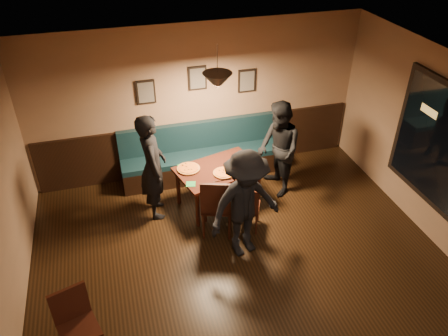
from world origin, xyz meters
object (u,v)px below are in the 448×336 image
booth_bench (203,153)px  diner_right (279,149)px  diner_left (153,167)px  diner_front (245,205)px  dining_table (218,186)px  tabasco_bottle (245,162)px  chair_near_right (248,206)px  soda_glass (260,167)px  cafe_chair_far (79,329)px  chair_near_left (217,204)px

booth_bench → diner_right: size_ratio=1.75×
diner_left → diner_front: (1.13, -1.27, -0.04)m
dining_table → tabasco_bottle: (0.46, -0.02, 0.42)m
chair_near_right → tabasco_bottle: (0.19, 0.71, 0.36)m
dining_table → chair_near_right: 0.78m
booth_bench → dining_table: bearing=-87.2°
booth_bench → diner_front: (0.11, -2.11, 0.37)m
soda_glass → cafe_chair_far: size_ratio=0.17×
diner_front → cafe_chair_far: size_ratio=1.81×
chair_near_right → tabasco_bottle: bearing=100.3°
dining_table → soda_glass: soda_glass is taller
soda_glass → tabasco_bottle: size_ratio=1.25×
booth_bench → chair_near_left: 1.58m
diner_front → chair_near_right: bearing=52.6°
diner_left → cafe_chair_far: diner_left is taller
dining_table → cafe_chair_far: 3.30m
booth_bench → soda_glass: 1.36m
tabasco_bottle → chair_near_right: bearing=-104.7°
diner_right → tabasco_bottle: diner_right is taller
dining_table → cafe_chair_far: bearing=-148.9°
diner_left → diner_right: (2.15, 0.02, -0.05)m
chair_near_right → diner_left: bearing=174.8°
dining_table → diner_left: (-1.06, 0.05, 0.55)m
booth_bench → diner_right: (1.14, -0.82, 0.36)m
chair_near_left → cafe_chair_far: bearing=-122.5°
chair_near_left → diner_left: 1.19m
chair_near_left → tabasco_bottle: chair_near_left is taller
soda_glass → cafe_chair_far: bearing=-143.9°
booth_bench → chair_near_left: chair_near_left is taller
dining_table → diner_front: size_ratio=0.77×
diner_left → diner_front: size_ratio=1.05×
diner_left → tabasco_bottle: 1.53m
chair_near_left → booth_bench: bearing=102.4°
dining_table → diner_front: (0.07, -1.22, 0.51)m
dining_table → diner_right: (1.09, 0.08, 0.50)m
booth_bench → cafe_chair_far: (-2.24, -3.27, -0.02)m
booth_bench → diner_front: 2.15m
dining_table → chair_near_left: bearing=-121.8°
chair_near_right → diner_right: size_ratio=0.49×
diner_left → cafe_chair_far: size_ratio=1.90×
diner_right → diner_left: bearing=-91.1°
chair_near_left → chair_near_right: bearing=12.5°
dining_table → soda_glass: bearing=-36.9°
booth_bench → soda_glass: size_ratio=18.97×
chair_near_right → cafe_chair_far: size_ratio=0.88×
diner_left → cafe_chair_far: (-1.23, -2.43, -0.43)m
diner_left → soda_glass: 1.72m
diner_right → diner_front: bearing=-40.1°
diner_right → diner_front: 1.65m
cafe_chair_far → diner_left: bearing=-134.2°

